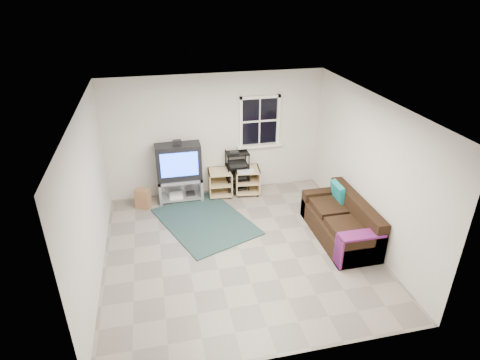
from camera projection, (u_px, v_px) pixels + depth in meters
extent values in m
plane|color=gray|center=(239.00, 249.00, 7.04)|extent=(4.60, 4.60, 0.00)
plane|color=white|center=(239.00, 105.00, 5.87)|extent=(4.60, 4.60, 0.00)
plane|color=silver|center=(216.00, 135.00, 8.46)|extent=(4.60, 0.00, 4.60)
plane|color=silver|center=(283.00, 276.00, 4.45)|extent=(4.60, 0.00, 4.60)
plane|color=silver|center=(89.00, 199.00, 6.01)|extent=(0.00, 4.60, 4.60)
plane|color=silver|center=(369.00, 171.00, 6.90)|extent=(0.00, 4.60, 4.60)
cube|color=black|center=(259.00, 121.00, 8.52)|extent=(0.80, 0.01, 1.02)
cube|color=white|center=(260.00, 97.00, 8.27)|extent=(0.88, 0.06, 0.06)
cube|color=white|center=(259.00, 146.00, 8.74)|extent=(0.98, 0.14, 0.05)
cube|color=white|center=(241.00, 123.00, 8.42)|extent=(0.06, 0.06, 1.10)
cube|color=white|center=(278.00, 120.00, 8.58)|extent=(0.06, 0.06, 1.10)
cube|color=white|center=(260.00, 121.00, 8.51)|extent=(0.78, 0.04, 0.04)
cube|color=#A1A0A8|center=(180.00, 179.00, 8.44)|extent=(0.92, 0.46, 0.06)
cube|color=#A1A0A8|center=(160.00, 191.00, 8.46)|extent=(0.06, 0.46, 0.51)
cube|color=#A1A0A8|center=(201.00, 186.00, 8.63)|extent=(0.06, 0.46, 0.51)
cube|color=#A1A0A8|center=(181.00, 196.00, 8.63)|extent=(0.81, 0.42, 0.04)
cube|color=#A1A0A8|center=(180.00, 184.00, 8.73)|extent=(0.92, 0.04, 0.51)
cube|color=silver|center=(176.00, 195.00, 8.55)|extent=(0.28, 0.22, 0.07)
cube|color=black|center=(190.00, 193.00, 8.65)|extent=(0.18, 0.17, 0.06)
cube|color=black|center=(179.00, 162.00, 8.26)|extent=(0.92, 0.39, 0.75)
cube|color=blue|center=(179.00, 165.00, 8.08)|extent=(0.75, 0.01, 0.51)
cube|color=black|center=(177.00, 142.00, 8.07)|extent=(0.17, 0.12, 0.09)
cylinder|color=black|center=(229.00, 176.00, 8.56)|extent=(0.02, 0.02, 0.97)
cylinder|color=black|center=(249.00, 174.00, 8.65)|extent=(0.02, 0.02, 0.97)
cylinder|color=black|center=(226.00, 170.00, 8.83)|extent=(0.02, 0.02, 0.97)
cylinder|color=black|center=(246.00, 168.00, 8.92)|extent=(0.02, 0.02, 0.97)
cube|color=black|center=(237.00, 190.00, 8.94)|extent=(0.49, 0.35, 0.02)
cube|color=black|center=(237.00, 188.00, 8.92)|extent=(0.38, 0.28, 0.08)
cube|color=black|center=(237.00, 178.00, 8.81)|extent=(0.49, 0.35, 0.02)
cube|color=black|center=(237.00, 176.00, 8.78)|extent=(0.38, 0.28, 0.08)
cube|color=black|center=(237.00, 166.00, 8.67)|extent=(0.49, 0.35, 0.02)
cube|color=black|center=(237.00, 164.00, 8.65)|extent=(0.38, 0.28, 0.08)
cube|color=black|center=(237.00, 153.00, 8.54)|extent=(0.49, 0.35, 0.02)
cube|color=tan|center=(220.00, 171.00, 8.57)|extent=(0.52, 0.52, 0.02)
cube|color=tan|center=(220.00, 192.00, 8.79)|extent=(0.52, 0.52, 0.02)
cube|color=tan|center=(209.00, 183.00, 8.65)|extent=(0.05, 0.49, 0.53)
cube|color=tan|center=(231.00, 181.00, 8.71)|extent=(0.05, 0.49, 0.53)
cube|color=tan|center=(219.00, 177.00, 8.89)|extent=(0.45, 0.05, 0.53)
cube|color=tan|center=(220.00, 183.00, 8.69)|extent=(0.48, 0.50, 0.02)
cylinder|color=black|center=(212.00, 199.00, 8.61)|extent=(0.05, 0.05, 0.05)
cylinder|color=black|center=(228.00, 189.00, 9.01)|extent=(0.05, 0.05, 0.05)
cube|color=tan|center=(247.00, 169.00, 8.67)|extent=(0.58, 0.58, 0.02)
cube|color=tan|center=(247.00, 190.00, 8.90)|extent=(0.58, 0.58, 0.02)
cube|color=tan|center=(236.00, 180.00, 8.76)|extent=(0.09, 0.52, 0.52)
cube|color=tan|center=(258.00, 179.00, 8.81)|extent=(0.09, 0.52, 0.52)
cube|color=tan|center=(246.00, 175.00, 9.01)|extent=(0.47, 0.08, 0.52)
cube|color=tan|center=(247.00, 180.00, 8.79)|extent=(0.53, 0.55, 0.02)
cylinder|color=black|center=(239.00, 196.00, 8.71)|extent=(0.05, 0.05, 0.05)
cylinder|color=black|center=(255.00, 186.00, 9.11)|extent=(0.05, 0.05, 0.05)
cylinder|color=silver|center=(245.00, 171.00, 8.56)|extent=(0.37, 0.37, 0.03)
cube|color=black|center=(339.00, 228.00, 7.31)|extent=(0.81, 1.80, 0.38)
cube|color=black|center=(357.00, 208.00, 7.19)|extent=(0.22, 1.80, 0.39)
cube|color=black|center=(322.00, 203.00, 7.96)|extent=(0.81, 0.22, 0.56)
cube|color=black|center=(360.00, 250.00, 6.58)|extent=(0.81, 0.22, 0.56)
cube|color=black|center=(346.00, 228.00, 6.87)|extent=(0.54, 0.65, 0.12)
cube|color=black|center=(329.00, 207.00, 7.49)|extent=(0.54, 0.65, 0.12)
cube|color=teal|center=(338.00, 192.00, 7.56)|extent=(0.18, 0.43, 0.37)
cube|color=#0D1E99|center=(362.00, 235.00, 6.44)|extent=(0.74, 0.27, 0.04)
cube|color=#0D1E99|center=(339.00, 252.00, 6.49)|extent=(0.04, 0.27, 0.52)
cube|color=black|center=(205.00, 221.00, 7.84)|extent=(2.07, 2.38, 0.02)
cube|color=#8E6140|center=(143.00, 199.00, 8.25)|extent=(0.34, 0.29, 0.41)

